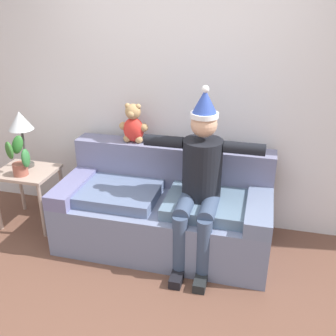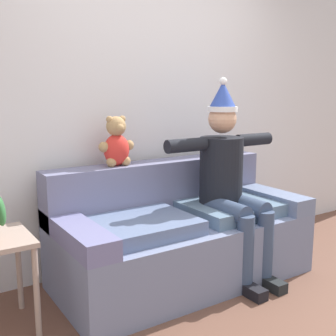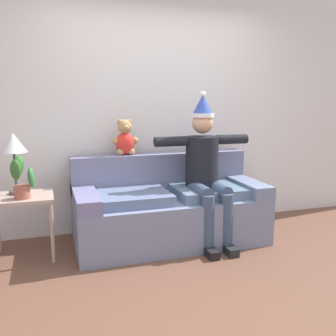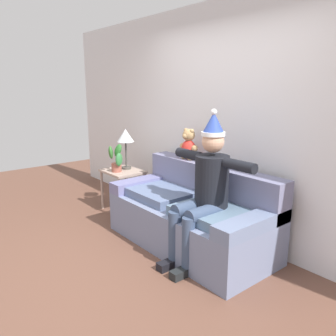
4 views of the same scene
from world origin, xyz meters
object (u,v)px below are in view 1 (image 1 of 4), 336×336
at_px(couch, 165,209).
at_px(person_seated, 200,178).
at_px(teddy_bear, 133,125).
at_px(side_table, 28,179).
at_px(table_lamp, 20,124).
at_px(potted_plant, 19,159).

relative_size(couch, person_seated, 1.25).
xyz_separation_m(teddy_bear, side_table, (-1.04, -0.31, -0.56)).
xyz_separation_m(table_lamp, potted_plant, (0.06, -0.20, -0.28)).
bearing_deg(potted_plant, teddy_bear, 22.07).
bearing_deg(person_seated, table_lamp, 172.60).
height_order(side_table, potted_plant, potted_plant).
bearing_deg(person_seated, couch, 154.28).
relative_size(side_table, potted_plant, 1.50).
relative_size(teddy_bear, potted_plant, 0.96).
bearing_deg(person_seated, teddy_bear, 148.59).
bearing_deg(side_table, couch, 0.99).
xyz_separation_m(side_table, table_lamp, (-0.05, 0.09, 0.55)).
bearing_deg(table_lamp, side_table, -64.10).
distance_m(couch, potted_plant, 1.48).
xyz_separation_m(couch, table_lamp, (-1.48, 0.07, 0.70)).
height_order(side_table, table_lamp, table_lamp).
bearing_deg(teddy_bear, side_table, -163.61).
relative_size(person_seated, table_lamp, 2.70).
xyz_separation_m(couch, teddy_bear, (-0.39, 0.28, 0.71)).
bearing_deg(side_table, person_seated, -4.59).
xyz_separation_m(teddy_bear, potted_plant, (-1.02, -0.41, -0.29)).
bearing_deg(table_lamp, person_seated, -7.40).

